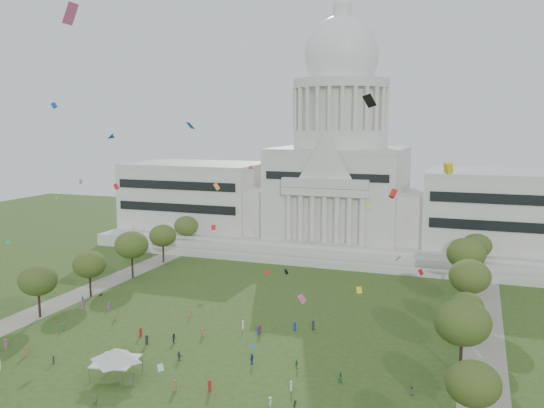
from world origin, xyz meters
TOP-DOWN VIEW (x-y plane):
  - ground at (0.00, 0.00)m, footprint 400.00×400.00m
  - capitol at (0.00, 113.59)m, footprint 160.00×64.50m
  - path_left at (-48.00, 30.00)m, footprint 8.00×160.00m
  - path_right at (48.00, 30.00)m, footprint 8.00×160.00m
  - row_tree_r_1 at (46.22, -1.75)m, footprint 7.58×7.58m
  - row_tree_l_2 at (-45.04, 17.30)m, footprint 8.42×8.42m
  - row_tree_r_2 at (44.17, 17.44)m, footprint 9.55×9.55m
  - row_tree_l_3 at (-44.09, 33.92)m, footprint 8.12×8.12m
  - row_tree_r_3 at (44.40, 34.48)m, footprint 7.01×7.01m
  - row_tree_l_4 at (-44.08, 52.42)m, footprint 9.29×9.29m
  - row_tree_r_4 at (44.76, 50.04)m, footprint 9.19×9.19m
  - row_tree_l_5 at (-45.22, 71.01)m, footprint 8.33×8.33m
  - row_tree_r_5 at (43.49, 70.19)m, footprint 9.82×9.82m
  - row_tree_l_6 at (-46.87, 89.14)m, footprint 8.19×8.19m
  - row_tree_r_6 at (45.96, 88.13)m, footprint 8.42×8.42m
  - event_tent at (-10.95, -2.77)m, footprint 11.05×11.05m
  - person_0 at (37.13, 7.81)m, footprint 0.86×0.90m
  - person_2 at (25.57, 8.04)m, footprint 1.12×0.98m
  - person_3 at (17.23, -3.51)m, footprint 0.63×1.10m
  - person_4 at (8.81, 10.03)m, footprint 0.83×1.27m
  - person_5 at (-4.27, 6.99)m, footprint 1.76×1.23m
  - person_7 at (-8.15, -12.40)m, footprint 0.82×0.76m
  - person_8 at (-9.42, 14.24)m, footprint 1.08×0.99m
  - person_9 at (21.03, -2.86)m, footprint 0.73×1.05m
  - person_10 at (16.91, 11.02)m, footprint 0.76×1.06m
  - distant_crowd at (-12.81, 14.47)m, footprint 61.02×37.93m
  - kite_swarm at (1.11, 7.58)m, footprint 91.91×96.89m

SIDE VIEW (x-z plane):
  - ground at x=0.00m, z-range 0.00..0.00m
  - path_left at x=-48.00m, z-range 0.00..0.04m
  - path_right at x=48.00m, z-range 0.00..0.04m
  - person_9 at x=21.03m, z-range 0.00..1.47m
  - person_0 at x=37.13m, z-range 0.00..1.55m
  - person_10 at x=16.91m, z-range 0.00..1.63m
  - person_3 at x=17.23m, z-range 0.00..1.64m
  - person_5 at x=-4.27m, z-range 0.00..1.76m
  - distant_crowd at x=-12.81m, z-range -0.06..1.89m
  - person_7 at x=-8.15m, z-range 0.00..1.82m
  - person_8 at x=-9.42m, z-range 0.00..1.89m
  - person_2 at x=25.57m, z-range 0.00..1.97m
  - person_4 at x=8.81m, z-range 0.00..2.01m
  - event_tent at x=-10.95m, z-range 1.46..6.78m
  - row_tree_r_3 at x=44.40m, z-range 2.09..12.07m
  - row_tree_r_1 at x=46.22m, z-range 2.27..13.04m
  - row_tree_l_3 at x=-44.09m, z-range 2.43..13.98m
  - row_tree_l_6 at x=-46.87m, z-range 2.45..14.09m
  - row_tree_l_5 at x=-45.22m, z-range 2.49..14.34m
  - row_tree_r_6 at x=45.96m, z-range 2.52..14.49m
  - row_tree_l_2 at x=-45.04m, z-range 2.52..14.49m
  - row_tree_r_4 at x=44.76m, z-range 2.76..15.82m
  - row_tree_l_4 at x=-44.08m, z-range 2.79..16.00m
  - row_tree_r_2 at x=44.17m, z-range 2.87..16.45m
  - row_tree_r_5 at x=43.49m, z-range 2.95..16.91m
  - capitol at x=0.00m, z-range -23.35..67.95m
  - kite_swarm at x=1.11m, z-range -5.76..59.50m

